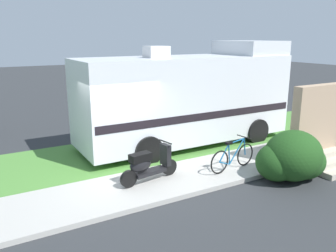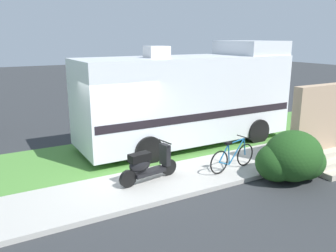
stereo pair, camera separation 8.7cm
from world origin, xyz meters
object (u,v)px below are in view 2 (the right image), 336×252
Objects in this scene: motorhome_rv at (188,97)px; scooter at (147,165)px; bicycle at (233,157)px; bottle_green at (280,148)px.

scooter is at bearing -138.75° from motorhome_rv.
scooter is (-2.84, -2.49, -1.13)m from motorhome_rv.
scooter is 2.46m from bicycle.
bottle_green is (2.37, 0.46, -0.25)m from bicycle.
scooter is at bearing -179.80° from bottle_green.
motorhome_rv reaches higher than scooter.
bottle_green is at bearing -51.55° from motorhome_rv.
motorhome_rv is 26.78× the size of bottle_green.
motorhome_rv is 4.34× the size of scooter.
bicycle is 2.43m from bottle_green.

